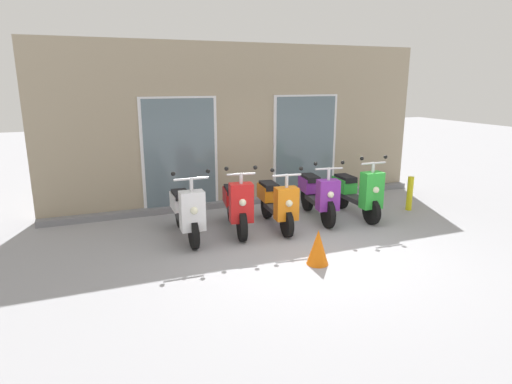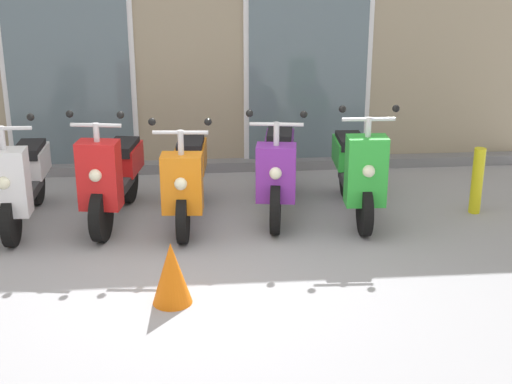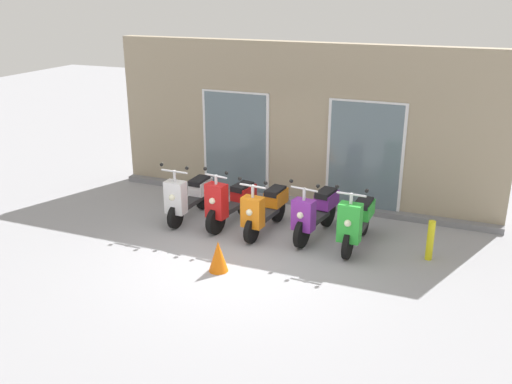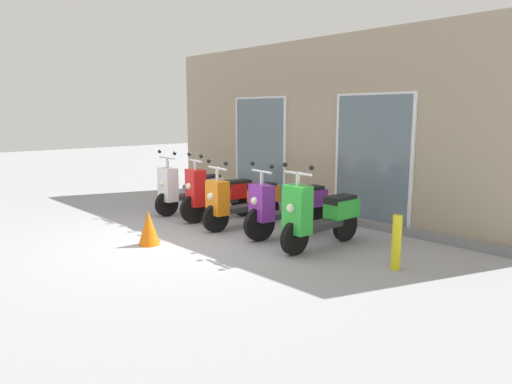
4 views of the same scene
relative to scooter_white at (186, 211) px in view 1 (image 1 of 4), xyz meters
The scene contains 9 objects.
ground_plane 2.12m from the scooter_white, 35.11° to the right, with size 40.00×40.00×0.00m, color #939399.
storefront_facade 2.73m from the scooter_white, 47.03° to the left, with size 8.27×0.50×3.34m.
scooter_white is the anchor object (origin of this frame).
scooter_red 0.90m from the scooter_white, ahead, with size 0.61×1.57×1.26m.
scooter_orange 1.64m from the scooter_white, ahead, with size 0.58×1.59×1.20m.
scooter_purple 2.57m from the scooter_white, ahead, with size 0.62×1.65×1.22m.
scooter_green 3.36m from the scooter_white, ahead, with size 0.57×1.59×1.28m.
traffic_cone 2.35m from the scooter_white, 49.81° to the right, with size 0.32×0.32×0.52m, color orange.
curb_bollard 4.63m from the scooter_white, ahead, with size 0.12×0.12×0.70m, color yellow.
Camera 1 is at (-3.20, -5.76, 2.59)m, focal length 30.68 mm.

